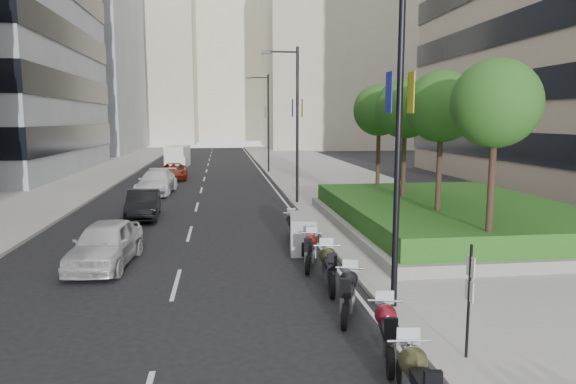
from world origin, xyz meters
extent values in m
plane|color=black|center=(0.00, 0.00, 0.00)|extent=(160.00, 160.00, 0.00)
cube|color=#9E9B93|center=(9.00, 30.00, 0.07)|extent=(10.00, 100.00, 0.15)
cube|color=#9E9B93|center=(-12.00, 30.00, 0.07)|extent=(8.00, 100.00, 0.15)
cube|color=silver|center=(3.70, 30.00, 0.01)|extent=(0.12, 100.00, 0.01)
cube|color=silver|center=(-1.50, 30.00, 0.01)|extent=(0.12, 100.00, 0.01)
cube|color=gray|center=(-24.00, 70.00, 15.00)|extent=(22.00, 26.00, 30.00)
cube|color=#B7AD93|center=(22.00, 80.00, 18.00)|extent=(28.00, 24.00, 36.00)
cube|color=#B7AD93|center=(-18.00, 100.00, 17.00)|extent=(26.00, 24.00, 34.00)
cube|color=#B7AD93|center=(2.00, 120.00, 19.00)|extent=(30.00, 24.00, 38.00)
cube|color=gray|center=(10.00, 10.00, 0.35)|extent=(10.00, 14.00, 0.40)
cube|color=#235016|center=(10.00, 10.00, 0.95)|extent=(9.40, 13.40, 0.80)
cylinder|color=#332319|center=(8.50, 4.00, 2.55)|extent=(0.22, 0.22, 4.00)
sphere|color=#1B4515|center=(8.50, 4.00, 5.45)|extent=(2.80, 2.80, 2.80)
cylinder|color=#332319|center=(8.50, 8.00, 2.55)|extent=(0.22, 0.22, 4.00)
sphere|color=#1B4515|center=(8.50, 8.00, 5.45)|extent=(2.80, 2.80, 2.80)
cylinder|color=#332319|center=(8.50, 12.00, 2.55)|extent=(0.22, 0.22, 4.00)
sphere|color=#1B4515|center=(8.50, 12.00, 5.45)|extent=(2.80, 2.80, 2.80)
cylinder|color=#332319|center=(8.50, 16.00, 2.55)|extent=(0.22, 0.22, 4.00)
sphere|color=#1B4515|center=(8.50, 16.00, 5.45)|extent=(2.80, 2.80, 2.80)
cylinder|color=black|center=(4.30, 1.00, 4.50)|extent=(0.16, 0.16, 9.00)
cube|color=gold|center=(4.58, 1.00, 5.60)|extent=(0.02, 0.45, 1.00)
cube|color=navy|center=(4.02, 1.00, 5.60)|extent=(0.02, 0.45, 1.00)
cylinder|color=black|center=(4.30, 18.00, 4.50)|extent=(0.16, 0.16, 9.00)
cylinder|color=black|center=(3.40, 18.00, 8.70)|extent=(1.80, 0.10, 0.10)
cube|color=black|center=(2.50, 18.00, 8.65)|extent=(0.50, 0.22, 0.14)
cube|color=gold|center=(4.58, 18.00, 5.60)|extent=(0.02, 0.45, 1.00)
cube|color=navy|center=(4.02, 18.00, 5.60)|extent=(0.02, 0.45, 1.00)
cylinder|color=black|center=(4.30, 36.00, 4.50)|extent=(0.16, 0.16, 9.00)
cylinder|color=black|center=(3.40, 36.00, 8.70)|extent=(1.80, 0.10, 0.10)
cube|color=black|center=(2.50, 36.00, 8.65)|extent=(0.50, 0.22, 0.14)
cube|color=gold|center=(4.58, 36.00, 5.60)|extent=(0.02, 0.45, 1.00)
cube|color=navy|center=(4.02, 36.00, 5.60)|extent=(0.02, 0.45, 1.00)
cylinder|color=black|center=(4.80, -2.00, 1.25)|extent=(0.06, 0.06, 2.50)
cube|color=silver|center=(4.80, -2.00, 2.05)|extent=(0.02, 0.32, 0.42)
cube|color=silver|center=(4.80, -2.00, 1.55)|extent=(0.02, 0.32, 0.42)
cylinder|color=black|center=(3.14, -2.93, 0.32)|extent=(0.18, 0.65, 0.64)
sphere|color=#34321D|center=(3.09, -3.46, 0.89)|extent=(0.50, 0.50, 0.50)
cube|color=black|center=(3.03, -4.11, 0.83)|extent=(0.36, 0.80, 0.17)
cylinder|color=silver|center=(3.11, -3.18, 1.12)|extent=(0.77, 0.12, 0.05)
cylinder|color=black|center=(3.08, -2.35, 0.31)|extent=(0.25, 0.62, 0.61)
cylinder|color=black|center=(3.43, -0.81, 0.31)|extent=(0.25, 0.62, 0.61)
cube|color=silver|center=(3.24, -1.63, 0.47)|extent=(0.47, 0.88, 0.41)
sphere|color=#5F0C16|center=(3.31, -1.31, 0.85)|extent=(0.47, 0.47, 0.47)
cube|color=black|center=(3.18, -1.92, 0.79)|extent=(0.43, 0.78, 0.16)
cylinder|color=silver|center=(3.37, -1.05, 1.06)|extent=(0.72, 0.21, 0.05)
cylinder|color=black|center=(2.76, 0.04, 0.31)|extent=(0.32, 0.63, 0.63)
cylinder|color=black|center=(3.30, 1.57, 0.31)|extent=(0.32, 0.63, 0.63)
cube|color=silver|center=(3.01, 0.75, 0.49)|extent=(0.57, 0.91, 0.43)
sphere|color=black|center=(3.12, 1.07, 0.87)|extent=(0.49, 0.49, 0.49)
cube|color=black|center=(2.91, 0.47, 0.81)|extent=(0.52, 0.81, 0.16)
cylinder|color=silver|center=(3.21, 1.33, 1.10)|extent=(0.73, 0.30, 0.05)
cylinder|color=black|center=(2.92, 2.18, 0.33)|extent=(0.19, 0.67, 0.66)
cylinder|color=black|center=(3.08, 3.87, 0.33)|extent=(0.19, 0.67, 0.66)
cube|color=silver|center=(3.00, 2.97, 0.51)|extent=(0.40, 0.93, 0.45)
sphere|color=#31311B|center=(3.03, 3.32, 0.91)|extent=(0.51, 0.51, 0.51)
cube|color=black|center=(2.97, 2.65, 0.85)|extent=(0.37, 0.82, 0.17)
cylinder|color=silver|center=(3.06, 3.60, 1.15)|extent=(0.79, 0.13, 0.05)
cylinder|color=black|center=(2.63, 4.45, 0.30)|extent=(0.28, 0.62, 0.61)
cylinder|color=black|center=(3.05, 5.96, 0.30)|extent=(0.28, 0.62, 0.61)
cube|color=silver|center=(2.82, 5.16, 0.47)|extent=(0.51, 0.88, 0.41)
sphere|color=maroon|center=(2.91, 5.47, 0.84)|extent=(0.47, 0.47, 0.47)
cube|color=black|center=(2.74, 4.88, 0.79)|extent=(0.46, 0.78, 0.16)
cylinder|color=silver|center=(2.98, 5.73, 1.06)|extent=(0.71, 0.24, 0.05)
cylinder|color=black|center=(2.82, 6.55, 0.33)|extent=(0.21, 0.67, 0.66)
cylinder|color=black|center=(3.02, 8.25, 0.33)|extent=(0.21, 0.67, 0.66)
cube|color=gray|center=(2.92, 7.40, 0.69)|extent=(1.17, 2.33, 1.33)
cylinder|color=black|center=(2.71, 8.81, 0.28)|extent=(0.18, 0.57, 0.56)
cylinder|color=black|center=(2.88, 10.25, 0.28)|extent=(0.18, 0.57, 0.56)
cube|color=silver|center=(2.79, 9.49, 0.44)|extent=(0.36, 0.80, 0.38)
sphere|color=#30301B|center=(2.83, 9.78, 0.78)|extent=(0.44, 0.44, 0.44)
cube|color=black|center=(2.76, 9.22, 0.73)|extent=(0.33, 0.71, 0.15)
cylinder|color=silver|center=(2.86, 10.03, 0.98)|extent=(0.67, 0.13, 0.05)
imported|color=silver|center=(-4.02, 6.34, 0.77)|extent=(2.17, 4.65, 1.54)
imported|color=black|center=(-4.01, 14.93, 0.71)|extent=(1.76, 4.39, 1.42)
imported|color=silver|center=(-4.38, 23.68, 0.78)|extent=(2.55, 5.54, 1.57)
imported|color=maroon|center=(-4.02, 32.06, 0.66)|extent=(2.44, 4.89, 1.33)
cube|color=white|center=(-4.60, 43.82, 1.08)|extent=(2.36, 5.28, 2.16)
cube|color=white|center=(-4.60, 41.87, 0.57)|extent=(2.05, 1.39, 1.13)
cylinder|color=black|center=(-5.42, 41.97, 0.36)|extent=(0.26, 0.72, 0.72)
cylinder|color=black|center=(-3.78, 41.97, 0.36)|extent=(0.26, 0.72, 0.72)
cylinder|color=black|center=(-5.42, 45.47, 0.36)|extent=(0.26, 0.72, 0.72)
cylinder|color=black|center=(-3.78, 45.47, 0.36)|extent=(0.26, 0.72, 0.72)
camera|label=1|loc=(-0.08, -11.31, 4.94)|focal=32.00mm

